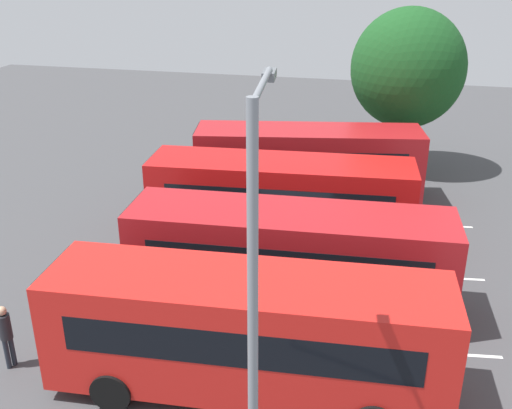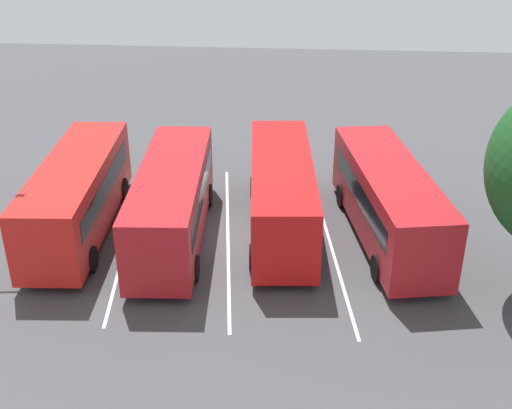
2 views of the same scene
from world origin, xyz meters
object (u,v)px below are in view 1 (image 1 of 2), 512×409
Objects in this scene: depot_tree at (408,69)px; bus_far_left at (307,161)px; pedestrian at (6,332)px; bus_center_left at (280,198)px; street_lamp at (255,327)px; bus_far_right at (246,331)px; bus_center_right at (288,255)px.

bus_far_left is at bearing 51.38° from depot_tree.
pedestrian is 20.67m from depot_tree.
bus_center_left is (0.36, 4.27, 0.00)m from bus_far_left.
street_lamp is 21.59m from depot_tree.
bus_center_left and bus_far_right have the same top height.
bus_far_left is 1.01× the size of bus_center_left.
pedestrian is (5.72, 13.08, -0.65)m from bus_far_left.
bus_center_left is 1.15× the size of street_lamp.
bus_center_right is at bearing 76.96° from depot_tree.
bus_far_right is at bearing 78.90° from depot_tree.
bus_center_right is (-1.11, 4.31, 0.00)m from bus_center_left.
depot_tree reaches higher than bus_far_left.
bus_center_right is 1.25× the size of depot_tree.
bus_center_right is at bearing 84.77° from bus_far_left.
bus_center_left is at bearing 80.11° from pedestrian.
street_lamp reaches higher than bus_center_left.
bus_far_right is 6.23m from pedestrian.
bus_center_right is 8.68m from street_lamp.
bus_center_right is 1.15× the size of street_lamp.
pedestrian is at bearing 31.27° from bus_center_right.
bus_far_left is 4.29m from bus_center_left.
bus_far_right is 1.15× the size of street_lamp.
street_lamp is (-1.20, 4.10, 3.08)m from bus_far_right.
bus_center_left and bus_center_right have the same top height.
depot_tree is at bearing -12.77° from street_lamp.
pedestrian is at bearing 61.85° from depot_tree.
bus_far_right is at bearing 82.13° from bus_center_right.
bus_far_left is 17.01m from street_lamp.
bus_far_right is at bearing 81.82° from bus_far_left.
bus_far_left is at bearing -91.71° from bus_far_right.
bus_far_left and bus_center_left have the same top height.
pedestrian is 0.22× the size of street_lamp.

